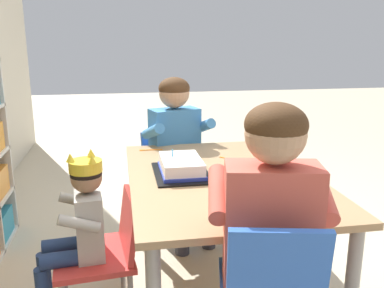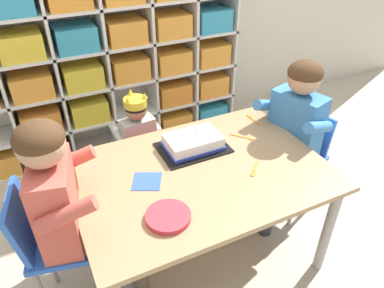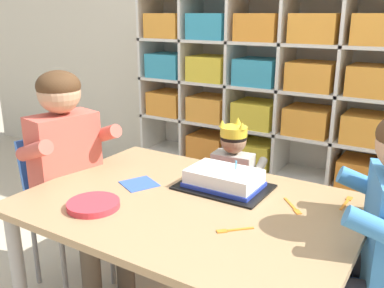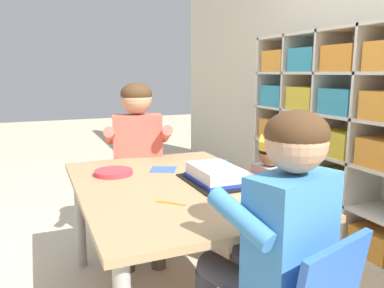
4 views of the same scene
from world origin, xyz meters
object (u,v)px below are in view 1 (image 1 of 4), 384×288
at_px(birthday_cake_on_tray, 181,167).
at_px(classroom_chair_guest_side, 172,169).
at_px(child_with_crown, 79,221).
at_px(fork_near_cake_tray, 231,159).
at_px(activity_table, 221,189).
at_px(adult_helper_seated, 268,218).
at_px(fork_at_table_front_edge, 178,156).
at_px(fork_by_napkin, 149,150).
at_px(paper_plate_stack, 290,189).
at_px(classroom_chair_blue, 106,248).
at_px(guest_at_table_side, 179,141).

bearing_deg(birthday_cake_on_tray, classroom_chair_guest_side, -3.36).
height_order(child_with_crown, fork_near_cake_tray, child_with_crown).
distance_m(activity_table, child_with_crown, 0.68).
bearing_deg(fork_near_cake_tray, adult_helper_seated, 129.02).
bearing_deg(child_with_crown, fork_at_table_front_edge, 127.93).
bearing_deg(adult_helper_seated, classroom_chair_guest_side, -71.49).
relative_size(child_with_crown, fork_by_napkin, 5.88).
relative_size(adult_helper_seated, paper_plate_stack, 5.51).
bearing_deg(adult_helper_seated, birthday_cake_on_tray, -61.57).
height_order(classroom_chair_blue, paper_plate_stack, paper_plate_stack).
bearing_deg(birthday_cake_on_tray, child_with_crown, 110.58).
height_order(classroom_chair_guest_side, guest_at_table_side, guest_at_table_side).
bearing_deg(paper_plate_stack, adult_helper_seated, 147.15).
bearing_deg(fork_at_table_front_edge, fork_by_napkin, -88.94).
distance_m(child_with_crown, guest_at_table_side, 0.96).
distance_m(classroom_chair_blue, birthday_cake_on_tray, 0.51).
xyz_separation_m(activity_table, fork_at_table_front_edge, (0.35, 0.16, 0.07)).
bearing_deg(paper_plate_stack, classroom_chair_guest_side, 20.32).
xyz_separation_m(adult_helper_seated, paper_plate_stack, (0.35, -0.22, -0.04)).
height_order(guest_at_table_side, fork_at_table_front_edge, guest_at_table_side).
height_order(birthday_cake_on_tray, fork_by_napkin, birthday_cake_on_tray).
relative_size(fork_at_table_front_edge, fork_by_napkin, 0.84).
xyz_separation_m(classroom_chair_blue, fork_at_table_front_edge, (0.47, -0.39, 0.28)).
relative_size(activity_table, child_with_crown, 1.57).
relative_size(child_with_crown, fork_near_cake_tray, 7.76).
bearing_deg(fork_at_table_front_edge, classroom_chair_guest_side, -133.71).
bearing_deg(classroom_chair_guest_side, activity_table, -95.21).
bearing_deg(fork_near_cake_tray, child_with_crown, 71.62).
xyz_separation_m(classroom_chair_guest_side, paper_plate_stack, (-1.02, -0.38, 0.21)).
bearing_deg(birthday_cake_on_tray, fork_at_table_front_edge, -5.06).
relative_size(child_with_crown, birthday_cake_on_tray, 2.16).
bearing_deg(guest_at_table_side, adult_helper_seated, -100.75).
height_order(classroom_chair_blue, guest_at_table_side, guest_at_table_side).
bearing_deg(guest_at_table_side, activity_table, -96.09).
xyz_separation_m(paper_plate_stack, fork_at_table_front_edge, (0.63, 0.39, -0.01)).
distance_m(activity_table, classroom_chair_blue, 0.60).
distance_m(activity_table, adult_helper_seated, 0.63).
relative_size(adult_helper_seated, birthday_cake_on_tray, 2.91).
bearing_deg(activity_table, paper_plate_stack, -139.63).
height_order(adult_helper_seated, guest_at_table_side, adult_helper_seated).
xyz_separation_m(child_with_crown, fork_near_cake_tray, (0.37, -0.78, 0.13)).
distance_m(guest_at_table_side, paper_plate_stack, 0.98).
relative_size(guest_at_table_side, fork_near_cake_tray, 10.01).
xyz_separation_m(fork_near_cake_tray, fork_by_napkin, (0.27, 0.42, 0.00)).
relative_size(fork_at_table_front_edge, fork_near_cake_tray, 1.12).
distance_m(activity_table, fork_by_napkin, 0.60).
xyz_separation_m(classroom_chair_blue, paper_plate_stack, (-0.15, -0.79, 0.29)).
bearing_deg(activity_table, guest_at_table_side, 10.26).
xyz_separation_m(paper_plate_stack, fork_by_napkin, (0.79, 0.54, -0.01)).
xyz_separation_m(classroom_chair_blue, child_with_crown, (-0.01, 0.11, 0.15)).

